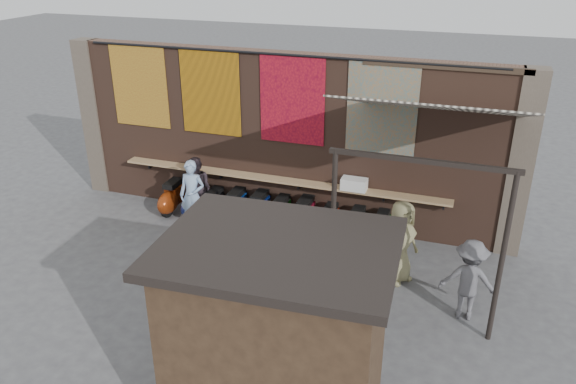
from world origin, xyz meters
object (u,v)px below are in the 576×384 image
(scooter_stool_2, at_px, (214,204))
(scooter_stool_6, at_px, (304,217))
(scooter_stool_8, at_px, (356,227))
(shopper_navy, at_px, (364,265))
(scooter_stool_9, at_px, (381,229))
(scooter_stool_3, at_px, (236,207))
(scooter_stool_5, at_px, (281,214))
(scooter_stool_7, at_px, (329,222))
(shelf_box, at_px, (354,184))
(shopper_grey, at_px, (469,280))
(diner_right, at_px, (197,188))
(scooter_stool_0, at_px, (172,197))
(diner_left, at_px, (192,195))
(market_stall, at_px, (279,344))
(scooter_stool_4, at_px, (259,210))
(scooter_stool_1, at_px, (194,202))
(shopper_tan, at_px, (400,242))

(scooter_stool_2, distance_m, scooter_stool_6, 2.30)
(scooter_stool_8, distance_m, shopper_navy, 2.45)
(scooter_stool_9, bearing_deg, scooter_stool_3, -178.75)
(scooter_stool_5, distance_m, scooter_stool_7, 1.18)
(scooter_stool_2, height_order, scooter_stool_3, scooter_stool_3)
(shelf_box, height_order, shopper_grey, shopper_grey)
(diner_right, bearing_deg, shelf_box, 14.59)
(scooter_stool_0, bearing_deg, scooter_stool_3, 0.70)
(scooter_stool_2, height_order, diner_left, diner_left)
(scooter_stool_9, bearing_deg, scooter_stool_0, -178.93)
(scooter_stool_6, xyz_separation_m, market_stall, (1.39, -5.51, 0.98))
(scooter_stool_0, distance_m, diner_left, 1.13)
(scooter_stool_4, bearing_deg, scooter_stool_1, -178.86)
(shelf_box, bearing_deg, scooter_stool_6, -164.48)
(scooter_stool_0, relative_size, market_stall, 0.31)
(scooter_stool_6, xyz_separation_m, shopper_tan, (2.36, -1.28, 0.45))
(shelf_box, bearing_deg, scooter_stool_3, -173.30)
(shopper_grey, bearing_deg, scooter_stool_4, -23.77)
(scooter_stool_1, distance_m, shopper_grey, 6.87)
(scooter_stool_7, bearing_deg, scooter_stool_5, 178.59)
(shelf_box, distance_m, scooter_stool_9, 1.17)
(scooter_stool_3, height_order, scooter_stool_8, scooter_stool_3)
(shelf_box, xyz_separation_m, scooter_stool_4, (-2.19, -0.29, -0.85))
(scooter_stool_0, bearing_deg, shopper_grey, -16.01)
(scooter_stool_7, distance_m, market_stall, 5.65)
(scooter_stool_3, distance_m, scooter_stool_5, 1.13)
(scooter_stool_2, bearing_deg, shopper_navy, -29.53)
(shelf_box, height_order, scooter_stool_0, shelf_box)
(diner_left, xyz_separation_m, shopper_tan, (4.89, -0.68, 0.02))
(scooter_stool_8, xyz_separation_m, shopper_tan, (1.13, -1.23, 0.47))
(scooter_stool_8, height_order, scooter_stool_9, scooter_stool_8)
(scooter_stool_9, height_order, shopper_tan, shopper_tan)
(scooter_stool_2, height_order, scooter_stool_4, scooter_stool_4)
(shelf_box, bearing_deg, shopper_navy, -72.93)
(scooter_stool_8, height_order, shopper_grey, shopper_grey)
(scooter_stool_4, height_order, diner_left, diner_left)
(scooter_stool_1, xyz_separation_m, scooter_stool_3, (1.12, 0.00, 0.04))
(scooter_stool_0, bearing_deg, scooter_stool_5, 1.52)
(scooter_stool_2, xyz_separation_m, diner_right, (-0.38, -0.08, 0.41))
(scooter_stool_5, relative_size, scooter_stool_9, 1.02)
(scooter_stool_9, distance_m, market_stall, 5.66)
(scooter_stool_8, relative_size, shopper_grey, 0.53)
(shopper_navy, height_order, shopper_grey, shopper_navy)
(scooter_stool_0, distance_m, scooter_stool_5, 2.83)
(scooter_stool_0, bearing_deg, diner_right, -2.03)
(diner_right, distance_m, shopper_tan, 5.19)
(scooter_stool_0, relative_size, diner_left, 0.51)
(shopper_navy, height_order, market_stall, market_stall)
(shopper_navy, relative_size, shopper_grey, 1.13)
(scooter_stool_5, height_order, diner_right, diner_right)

